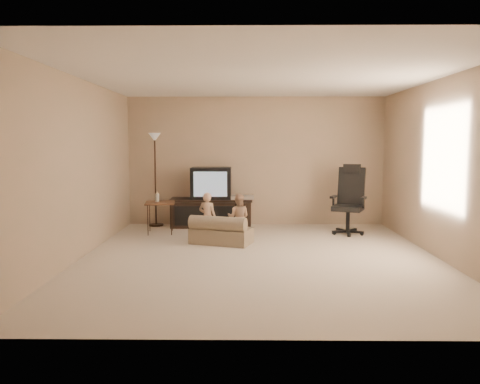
# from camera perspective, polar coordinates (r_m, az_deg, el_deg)

# --- Properties ---
(floor) EXTENTS (5.50, 5.50, 0.00)m
(floor) POSITION_cam_1_polar(r_m,az_deg,el_deg) (6.63, 2.42, -8.03)
(floor) COLOR beige
(floor) RESTS_ON ground
(room_shell) EXTENTS (5.50, 5.50, 5.50)m
(room_shell) POSITION_cam_1_polar(r_m,az_deg,el_deg) (6.43, 2.48, 5.21)
(room_shell) COLOR white
(room_shell) RESTS_ON floor
(tv_stand) EXTENTS (1.60, 0.60, 1.14)m
(tv_stand) POSITION_cam_1_polar(r_m,az_deg,el_deg) (9.02, -3.47, -1.23)
(tv_stand) COLOR black
(tv_stand) RESTS_ON floor
(office_chair) EXTENTS (0.75, 0.77, 1.23)m
(office_chair) POSITION_cam_1_polar(r_m,az_deg,el_deg) (8.51, 13.15, -2.02)
(office_chair) COLOR black
(office_chair) RESTS_ON floor
(side_table) EXTENTS (0.56, 0.56, 0.76)m
(side_table) POSITION_cam_1_polar(r_m,az_deg,el_deg) (8.44, -9.76, -1.33)
(side_table) COLOR brown
(side_table) RESTS_ON floor
(floor_lamp) EXTENTS (0.28, 0.28, 1.80)m
(floor_lamp) POSITION_cam_1_polar(r_m,az_deg,el_deg) (9.15, -10.32, 4.05)
(floor_lamp) COLOR #312015
(floor_lamp) RESTS_ON floor
(child_sofa) EXTENTS (1.06, 0.80, 0.46)m
(child_sofa) POSITION_cam_1_polar(r_m,az_deg,el_deg) (7.50, -2.40, -4.92)
(child_sofa) COLOR gray
(child_sofa) RESTS_ON floor
(toddler_left) EXTENTS (0.35, 0.31, 0.82)m
(toddler_left) POSITION_cam_1_polar(r_m,az_deg,el_deg) (7.56, -3.99, -3.13)
(toddler_left) COLOR tan
(toddler_left) RESTS_ON floor
(toddler_right) EXTENTS (0.40, 0.26, 0.77)m
(toddler_right) POSITION_cam_1_polar(r_m,az_deg,el_deg) (7.74, -0.19, -3.09)
(toddler_right) COLOR tan
(toddler_right) RESTS_ON floor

